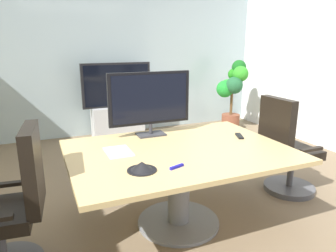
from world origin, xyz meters
name	(u,v)px	position (x,y,z in m)	size (l,w,h in m)	color
ground_plane	(169,218)	(0.00, 0.00, 0.00)	(7.44, 7.44, 0.00)	#7A664C
wall_back_glass_partition	(97,56)	(0.00, 3.22, 1.41)	(6.30, 0.10, 2.81)	#9EB2B7
conference_table	(179,167)	(0.05, -0.10, 0.57)	(1.91, 1.38, 0.73)	tan
office_chair_left	(12,214)	(-1.31, -0.20, 0.46)	(0.62, 0.60, 1.09)	#4C4C51
office_chair_right	(286,154)	(1.41, 0.02, 0.46)	(0.60, 0.57, 1.09)	#4C4C51
tv_monitor	(150,100)	(-0.03, 0.41, 1.09)	(0.84, 0.18, 0.64)	#333338
wall_display_unit	(118,112)	(0.23, 2.87, 0.44)	(1.20, 0.36, 1.31)	#B7BABC
potted_plant	(232,89)	(2.35, 2.47, 0.78)	(0.59, 0.50, 1.32)	brown
conference_phone	(142,167)	(-0.40, -0.43, 0.76)	(0.22, 0.22, 0.07)	black
remote_control	(239,136)	(0.76, 0.00, 0.74)	(0.05, 0.17, 0.02)	black
whiteboard_marker	(177,167)	(-0.15, -0.48, 0.74)	(0.13, 0.02, 0.02)	#1919A5
paper_notepad	(118,152)	(-0.46, 0.03, 0.74)	(0.21, 0.30, 0.01)	white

